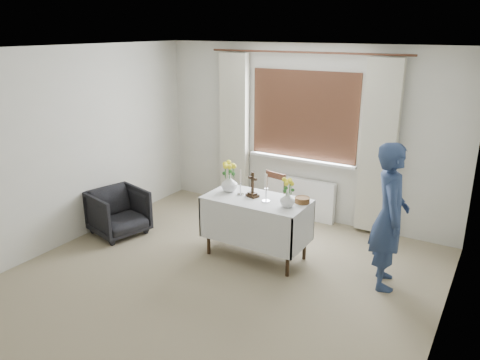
% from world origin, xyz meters
% --- Properties ---
extents(ground, '(5.00, 5.00, 0.00)m').
position_xyz_m(ground, '(0.00, 0.00, 0.00)').
color(ground, '#9A8D6A').
rests_on(ground, ground).
extents(altar_table, '(1.24, 0.64, 0.76)m').
position_xyz_m(altar_table, '(0.07, 0.99, 0.38)').
color(altar_table, silver).
rests_on(altar_table, ground).
extents(wooden_chair, '(0.42, 0.42, 0.79)m').
position_xyz_m(wooden_chair, '(-0.20, 1.83, 0.39)').
color(wooden_chair, '#512C1B').
rests_on(wooden_chair, ground).
extents(armchair, '(0.84, 0.82, 0.63)m').
position_xyz_m(armchair, '(-1.86, 0.61, 0.31)').
color(armchair, black).
rests_on(armchair, ground).
extents(person, '(0.55, 0.68, 1.60)m').
position_xyz_m(person, '(1.59, 1.14, 0.80)').
color(person, navy).
rests_on(person, ground).
extents(radiator, '(1.10, 0.10, 0.60)m').
position_xyz_m(radiator, '(0.00, 2.42, 0.30)').
color(radiator, white).
rests_on(radiator, ground).
extents(wooden_cross, '(0.17, 0.14, 0.31)m').
position_xyz_m(wooden_cross, '(0.00, 1.02, 0.92)').
color(wooden_cross, black).
rests_on(wooden_cross, altar_table).
extents(candlestick_left, '(0.11, 0.11, 0.32)m').
position_xyz_m(candlestick_left, '(-0.16, 1.00, 0.92)').
color(candlestick_left, silver).
rests_on(candlestick_left, altar_table).
extents(candlestick_right, '(0.11, 0.11, 0.34)m').
position_xyz_m(candlestick_right, '(0.22, 0.96, 0.93)').
color(candlestick_right, silver).
rests_on(candlestick_right, altar_table).
extents(flower_vase_left, '(0.23, 0.23, 0.21)m').
position_xyz_m(flower_vase_left, '(-0.34, 1.04, 0.87)').
color(flower_vase_left, silver).
rests_on(flower_vase_left, altar_table).
extents(flower_vase_right, '(0.21, 0.21, 0.18)m').
position_xyz_m(flower_vase_right, '(0.50, 0.93, 0.85)').
color(flower_vase_right, silver).
rests_on(flower_vase_right, altar_table).
extents(wicker_basket, '(0.18, 0.18, 0.07)m').
position_xyz_m(wicker_basket, '(0.60, 1.14, 0.79)').
color(wicker_basket, brown).
rests_on(wicker_basket, altar_table).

